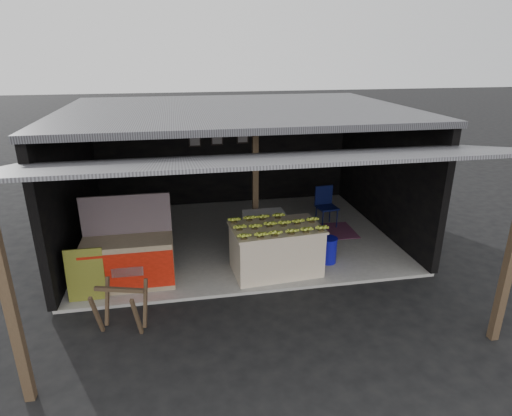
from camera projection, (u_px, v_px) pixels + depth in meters
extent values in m
plane|color=black|center=(258.00, 294.00, 7.75)|extent=(80.00, 80.00, 0.00)
cube|color=gray|center=(238.00, 237.00, 10.04)|extent=(7.00, 5.00, 0.06)
cube|color=black|center=(224.00, 152.00, 11.83)|extent=(7.00, 0.15, 2.90)
cube|color=black|center=(71.00, 185.00, 8.93)|extent=(0.15, 5.00, 2.90)
cube|color=black|center=(383.00, 169.00, 10.13)|extent=(0.15, 5.00, 2.90)
cube|color=#232326|center=(236.00, 110.00, 9.02)|extent=(7.20, 5.20, 0.12)
cube|color=#232326|center=(271.00, 159.00, 5.92)|extent=(7.40, 2.47, 0.48)
cube|color=#4B3825|center=(255.00, 184.00, 9.04)|extent=(0.12, 0.12, 2.85)
cube|color=#4B3825|center=(12.00, 315.00, 4.99)|extent=(0.12, 0.12, 2.50)
cube|color=#4B3825|center=(509.00, 266.00, 6.13)|extent=(0.12, 0.12, 2.50)
cube|color=beige|center=(276.00, 250.00, 8.28)|extent=(1.72, 1.12, 0.90)
cube|color=beige|center=(276.00, 228.00, 8.12)|extent=(1.79, 1.18, 0.04)
cube|color=white|center=(265.00, 234.00, 8.98)|extent=(0.85, 0.58, 0.93)
cube|color=navy|center=(267.00, 237.00, 8.70)|extent=(0.65, 0.03, 0.28)
cube|color=#B21414|center=(267.00, 252.00, 8.81)|extent=(0.42, 0.03, 0.09)
cube|color=#998466|center=(129.00, 262.00, 7.80)|extent=(1.60, 0.70, 0.90)
cube|color=red|center=(127.00, 272.00, 7.47)|extent=(1.60, 0.02, 0.70)
cube|color=white|center=(127.00, 272.00, 7.46)|extent=(0.54, 0.01, 0.18)
cube|color=#191745|center=(126.00, 214.00, 7.79)|extent=(1.60, 0.05, 0.75)
cube|color=black|center=(85.00, 275.00, 7.33)|extent=(0.63, 0.14, 0.94)
cube|color=#4B3825|center=(97.00, 315.00, 6.47)|extent=(0.13, 0.29, 0.76)
cube|color=#4B3825|center=(137.00, 317.00, 6.41)|extent=(0.13, 0.29, 0.76)
cube|color=#4B3825|center=(107.00, 301.00, 6.82)|extent=(0.13, 0.29, 0.76)
cube|color=#4B3825|center=(145.00, 303.00, 6.76)|extent=(0.13, 0.29, 0.76)
cube|color=#4B3825|center=(119.00, 290.00, 6.50)|extent=(0.76, 0.27, 0.06)
cylinder|color=#0D0E97|center=(328.00, 251.00, 8.71)|extent=(0.34, 0.34, 0.51)
cylinder|color=#0A103B|center=(323.00, 220.00, 10.29)|extent=(0.03, 0.03, 0.48)
cylinder|color=#0A103B|center=(337.00, 219.00, 10.40)|extent=(0.03, 0.03, 0.48)
cylinder|color=#0A103B|center=(316.00, 215.00, 10.63)|extent=(0.03, 0.03, 0.48)
cylinder|color=#0A103B|center=(330.00, 213.00, 10.74)|extent=(0.03, 0.03, 0.48)
cube|color=#0A103B|center=(327.00, 207.00, 10.43)|extent=(0.51, 0.51, 0.04)
cube|color=#0A103B|center=(324.00, 195.00, 10.53)|extent=(0.46, 0.10, 0.49)
cube|color=#65163F|center=(323.00, 232.00, 10.24)|extent=(1.52, 1.04, 0.01)
cube|color=black|center=(195.00, 139.00, 11.46)|extent=(0.32, 0.03, 0.42)
cube|color=#4C4C59|center=(195.00, 139.00, 11.45)|extent=(0.26, 0.02, 0.34)
cube|color=black|center=(217.00, 137.00, 11.56)|extent=(0.32, 0.03, 0.42)
cube|color=#4C4C59|center=(217.00, 138.00, 11.54)|extent=(0.26, 0.02, 0.34)
cube|color=black|center=(243.00, 136.00, 11.67)|extent=(0.32, 0.03, 0.42)
cube|color=#4C4C59|center=(243.00, 136.00, 11.65)|extent=(0.26, 0.02, 0.34)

